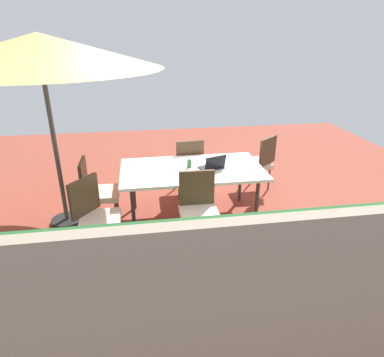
{
  "coord_description": "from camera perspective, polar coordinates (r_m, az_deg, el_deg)",
  "views": [
    {
      "loc": [
        0.67,
        4.3,
        2.5
      ],
      "look_at": [
        0.0,
        0.0,
        0.62
      ],
      "focal_mm": 31.48,
      "sensor_mm": 36.0,
      "label": 1
    }
  ],
  "objects": [
    {
      "name": "ground_plane",
      "position": [
        5.02,
        0.0,
        -6.59
      ],
      "size": [
        10.0,
        10.0,
        0.02
      ],
      "primitive_type": "cube",
      "color": "brown"
    },
    {
      "name": "chair_southwest",
      "position": [
        5.71,
        11.29,
        2.98
      ],
      "size": [
        0.58,
        0.58,
        0.98
      ],
      "rotation": [
        0.0,
        0.0,
        0.67
      ],
      "color": "beige",
      "rests_on": "ground_plane"
    },
    {
      "name": "patio_umbrella",
      "position": [
        4.57,
        -24.49,
        18.97
      ],
      "size": [
        2.92,
        2.92,
        2.51
      ],
      "color": "#4C4C4C",
      "rests_on": "ground_plane"
    },
    {
      "name": "chair_east",
      "position": [
        4.73,
        -15.85,
        -1.87
      ],
      "size": [
        0.46,
        0.46,
        0.98
      ],
      "rotation": [
        0.0,
        0.0,
        4.72
      ],
      "color": "beige",
      "rests_on": "ground_plane"
    },
    {
      "name": "chair_south",
      "position": [
        5.46,
        -0.7,
        2.52
      ],
      "size": [
        0.47,
        0.48,
        0.98
      ],
      "rotation": [
        0.0,
        0.0,
        0.11
      ],
      "color": "beige",
      "rests_on": "ground_plane"
    },
    {
      "name": "dining_table",
      "position": [
        4.7,
        0.0,
        1.17
      ],
      "size": [
        1.97,
        1.09,
        0.77
      ],
      "color": "white",
      "rests_on": "ground_plane"
    },
    {
      "name": "laptop",
      "position": [
        4.65,
        3.52,
        2.16
      ],
      "size": [
        0.38,
        0.34,
        0.21
      ],
      "rotation": [
        0.0,
        0.0,
        0.34
      ],
      "color": "#2D2D33",
      "rests_on": "dining_table"
    },
    {
      "name": "cup",
      "position": [
        4.69,
        -0.47,
        2.56
      ],
      "size": [
        0.06,
        0.06,
        0.12
      ],
      "primitive_type": "cylinder",
      "color": "#286B33",
      "rests_on": "dining_table"
    },
    {
      "name": "chair_northeast",
      "position": [
        4.1,
        -16.0,
        -5.9
      ],
      "size": [
        0.58,
        0.58,
        0.98
      ],
      "rotation": [
        0.0,
        0.0,
        4.06
      ],
      "color": "beige",
      "rests_on": "ground_plane"
    },
    {
      "name": "chair_north",
      "position": [
        4.09,
        1.12,
        -5.0
      ],
      "size": [
        0.46,
        0.46,
        0.98
      ],
      "rotation": [
        0.0,
        0.0,
        3.13
      ],
      "color": "beige",
      "rests_on": "ground_plane"
    },
    {
      "name": "hedge_row",
      "position": [
        2.74,
        8.43,
        -20.51
      ],
      "size": [
        6.3,
        0.67,
        1.21
      ],
      "primitive_type": "cube",
      "color": "#235628",
      "rests_on": "ground_plane"
    },
    {
      "name": "back_fence",
      "position": [
        2.16,
        14.19,
        -26.6
      ],
      "size": [
        9.5,
        0.08,
        1.73
      ],
      "primitive_type": "cube",
      "color": "gray",
      "rests_on": "ground_plane"
    }
  ]
}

